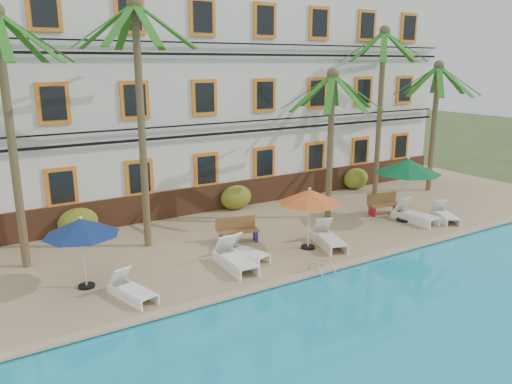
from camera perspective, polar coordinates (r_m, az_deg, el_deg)
ground at (r=17.65m, az=9.07°, el=-7.79°), size 100.00×100.00×0.00m
pool_deck at (r=21.39m, az=0.35°, el=-3.23°), size 30.00×12.00×0.25m
pool_coping at (r=16.93m, az=11.10°, el=-7.86°), size 30.00×0.35×0.06m
hotel_building at (r=24.77m, az=-5.87°, el=11.50°), size 25.40×6.44×10.22m
palm_a at (r=16.84m, az=-26.57°, el=8.85°), size 4.12×4.12×8.10m
palm_b at (r=17.43m, az=-13.17°, el=10.97°), size 4.12×4.12×8.54m
palm_c at (r=20.81m, az=8.59°, el=7.97°), size 4.12×4.12×6.24m
palm_d at (r=25.26m, az=14.11°, el=11.35°), size 4.12×4.12×8.12m
palm_e at (r=26.75m, az=19.81°, el=9.09°), size 4.12×4.12×6.54m
shrub_left at (r=20.10m, az=-19.66°, el=-3.26°), size 1.50×0.90×1.10m
shrub_mid at (r=22.41m, az=-2.30°, el=-0.62°), size 1.50×0.90×1.10m
shrub_right at (r=26.57m, az=11.33°, el=1.52°), size 1.50×0.90×1.10m
umbrella_blue at (r=15.11m, az=-19.34°, el=-3.83°), size 2.17×2.17×2.18m
umbrella_red at (r=17.41m, az=6.12°, el=-0.53°), size 2.23×2.23×2.23m
umbrella_green at (r=21.26m, az=16.96°, el=2.79°), size 2.71×2.71×2.70m
lounger_a at (r=14.62m, az=-14.03°, el=-10.77°), size 1.03×1.78×0.80m
lounger_b at (r=16.17m, az=-2.48°, el=-7.62°), size 0.78×2.03×0.95m
lounger_c at (r=16.88m, az=-1.27°, el=-6.80°), size 1.07×1.81×0.81m
lounger_d at (r=18.20m, az=8.28°, el=-5.23°), size 1.21×2.04×0.91m
lounger_e at (r=21.75m, az=17.63°, el=-2.46°), size 0.83×2.01×0.93m
lounger_f at (r=22.32m, az=20.75°, el=-2.42°), size 1.31×1.77×0.79m
bench_left at (r=18.39m, az=-2.10°, el=-4.29°), size 1.57×0.89×0.93m
bench_right at (r=22.42m, az=14.40°, el=-1.28°), size 1.56×0.71×0.93m
pool_ladder at (r=16.00m, az=7.53°, el=-9.18°), size 0.54×0.74×0.74m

